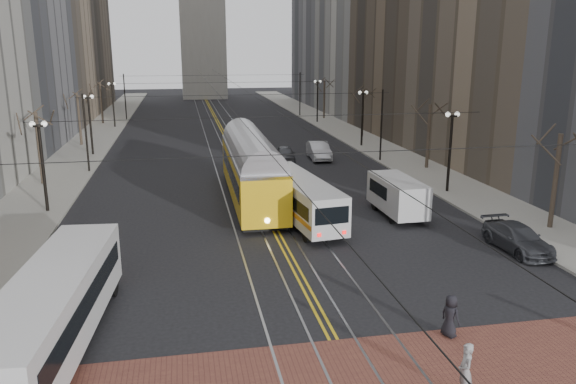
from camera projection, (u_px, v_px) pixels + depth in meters
name	position (u px, v px, depth m)	size (l,w,h in m)	color
ground	(327.00, 327.00, 21.19)	(260.00, 260.00, 0.00)	black
sidewalk_left	(90.00, 144.00, 61.27)	(5.00, 140.00, 0.15)	gray
sidewalk_right	(354.00, 136.00, 66.69)	(5.00, 140.00, 0.15)	gray
streetcar_rails	(227.00, 140.00, 64.00)	(4.80, 130.00, 0.02)	gray
centre_lines	(227.00, 140.00, 63.99)	(0.42, 130.00, 0.01)	gold
lamp_posts	(242.00, 138.00, 47.84)	(27.60, 57.20, 5.60)	black
street_trees	(235.00, 127.00, 54.02)	(31.68, 53.28, 5.60)	#382D23
trolley_wires	(235.00, 118.00, 53.38)	(25.96, 120.00, 6.60)	black
transit_bus	(53.00, 315.00, 19.09)	(2.37, 11.36, 2.84)	silver
streetcar	(251.00, 174.00, 38.44)	(2.89, 15.56, 3.67)	yellow
rear_bus	(300.00, 200.00, 33.93)	(2.21, 10.16, 2.65)	#BBBBBB
cargo_van	(397.00, 197.00, 34.93)	(2.07, 5.38, 2.38)	beige
sedan_grey	(285.00, 154.00, 51.80)	(1.67, 4.14, 1.41)	#43454B
sedan_silver	(319.00, 151.00, 52.91)	(1.73, 4.97, 1.64)	#B5B7BE
sedan_parked	(518.00, 238.00, 29.03)	(1.89, 4.66, 1.35)	#3A3C41
pedestrian_a	(450.00, 316.00, 20.32)	(0.79, 0.51, 1.61)	black
pedestrian_b	(465.00, 371.00, 16.74)	(0.64, 0.42, 1.76)	gray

